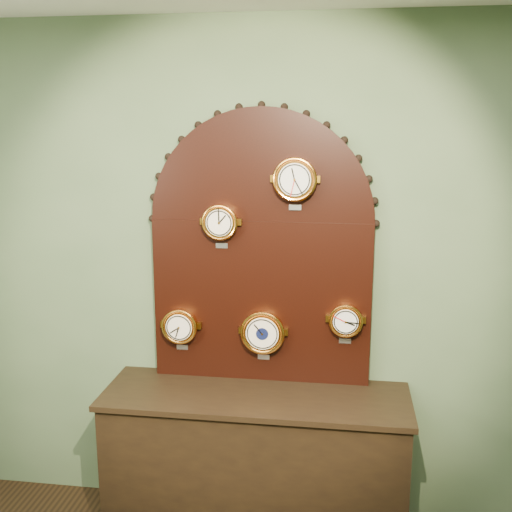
% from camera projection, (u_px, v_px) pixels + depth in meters
% --- Properties ---
extents(wall_back, '(4.00, 0.00, 4.00)m').
position_uv_depth(wall_back, '(262.00, 278.00, 3.42)').
color(wall_back, '#516847').
rests_on(wall_back, ground).
extents(shop_counter, '(1.60, 0.50, 0.80)m').
position_uv_depth(shop_counter, '(255.00, 467.00, 3.37)').
color(shop_counter, black).
rests_on(shop_counter, ground_plane).
extents(display_board, '(1.26, 0.06, 1.53)m').
position_uv_depth(display_board, '(261.00, 240.00, 3.32)').
color(display_board, black).
rests_on(display_board, shop_counter).
extents(roman_clock, '(0.19, 0.08, 0.25)m').
position_uv_depth(roman_clock, '(220.00, 222.00, 3.27)').
color(roman_clock, orange).
rests_on(roman_clock, display_board).
extents(arabic_clock, '(0.23, 0.08, 0.28)m').
position_uv_depth(arabic_clock, '(295.00, 179.00, 3.16)').
color(arabic_clock, orange).
rests_on(arabic_clock, display_board).
extents(hygrometer, '(0.20, 0.08, 0.25)m').
position_uv_depth(hygrometer, '(180.00, 326.00, 3.43)').
color(hygrometer, orange).
rests_on(hygrometer, display_board).
extents(barometer, '(0.24, 0.08, 0.29)m').
position_uv_depth(barometer, '(263.00, 332.00, 3.36)').
color(barometer, orange).
rests_on(barometer, display_board).
extents(tide_clock, '(0.18, 0.08, 0.23)m').
position_uv_depth(tide_clock, '(346.00, 320.00, 3.28)').
color(tide_clock, orange).
rests_on(tide_clock, display_board).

